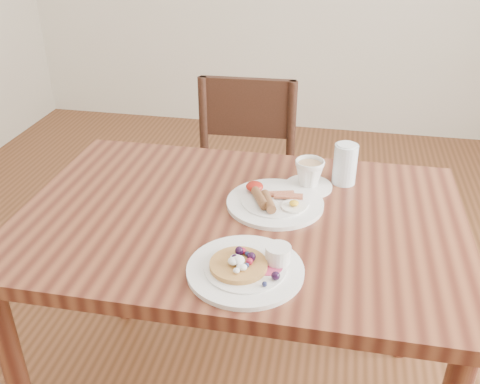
# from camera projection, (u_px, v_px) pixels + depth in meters

# --- Properties ---
(dining_table) EXTENTS (1.20, 0.80, 0.75)m
(dining_table) POSITION_uv_depth(u_px,v_px,m) (240.00, 245.00, 1.49)
(dining_table) COLOR brown
(dining_table) RESTS_ON ground
(chair_far) EXTENTS (0.44, 0.44, 0.88)m
(chair_far) POSITION_uv_depth(u_px,v_px,m) (242.00, 182.00, 2.15)
(chair_far) COLOR #381B14
(chair_far) RESTS_ON ground
(pancake_plate) EXTENTS (0.27, 0.27, 0.06)m
(pancake_plate) POSITION_uv_depth(u_px,v_px,m) (248.00, 267.00, 1.22)
(pancake_plate) COLOR white
(pancake_plate) RESTS_ON dining_table
(breakfast_plate) EXTENTS (0.27, 0.27, 0.04)m
(breakfast_plate) POSITION_uv_depth(u_px,v_px,m) (274.00, 201.00, 1.48)
(breakfast_plate) COLOR white
(breakfast_plate) RESTS_ON dining_table
(teacup_saucer) EXTENTS (0.14, 0.14, 0.09)m
(teacup_saucer) POSITION_uv_depth(u_px,v_px,m) (309.00, 175.00, 1.56)
(teacup_saucer) COLOR white
(teacup_saucer) RESTS_ON dining_table
(water_glass) EXTENTS (0.07, 0.07, 0.12)m
(water_glass) POSITION_uv_depth(u_px,v_px,m) (345.00, 164.00, 1.57)
(water_glass) COLOR silver
(water_glass) RESTS_ON dining_table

